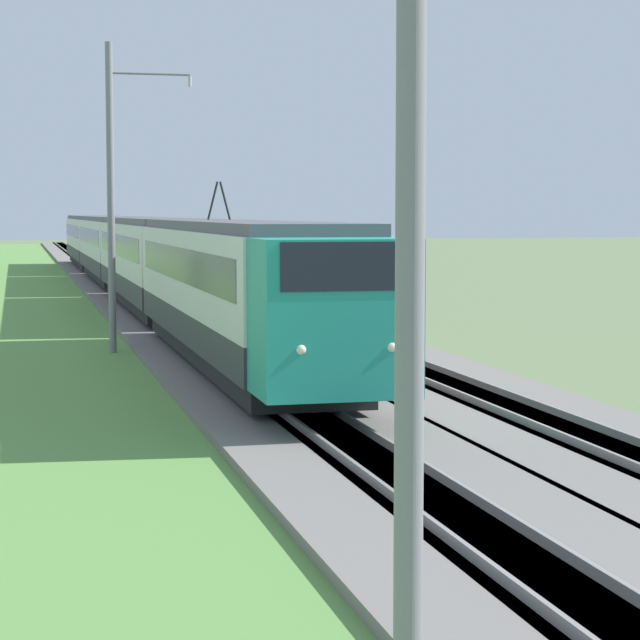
% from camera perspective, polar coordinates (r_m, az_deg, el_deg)
% --- Properties ---
extents(ballast_main, '(240.00, 4.40, 0.30)m').
position_cam_1_polar(ballast_main, '(53.55, -7.69, 0.42)').
color(ballast_main, slate).
rests_on(ballast_main, ground).
extents(ballast_adjacent, '(240.00, 4.40, 0.30)m').
position_cam_1_polar(ballast_adjacent, '(54.16, -3.20, 0.50)').
color(ballast_adjacent, slate).
rests_on(ballast_adjacent, ground).
extents(track_main, '(240.00, 1.57, 0.45)m').
position_cam_1_polar(track_main, '(53.55, -7.69, 0.43)').
color(track_main, '#4C4238').
rests_on(track_main, ground).
extents(track_adjacent, '(240.00, 1.57, 0.45)m').
position_cam_1_polar(track_adjacent, '(54.16, -3.20, 0.51)').
color(track_adjacent, '#4C4238').
rests_on(track_adjacent, ground).
extents(grass_verge, '(240.00, 9.25, 0.12)m').
position_cam_1_polar(grass_verge, '(53.27, -14.23, 0.19)').
color(grass_verge, '#5B8E42').
rests_on(grass_verge, ground).
extents(passenger_train, '(83.96, 3.01, 5.20)m').
position_cam_1_polar(passenger_train, '(63.37, -8.67, 3.17)').
color(passenger_train, teal).
rests_on(passenger_train, ground).
extents(catenary_mast_near, '(0.22, 2.56, 9.44)m').
position_cam_1_polar(catenary_mast_near, '(9.13, 4.50, 8.37)').
color(catenary_mast_near, slate).
rests_on(catenary_mast_near, ground).
extents(catenary_mast_mid, '(0.22, 2.56, 9.35)m').
position_cam_1_polar(catenary_mast_mid, '(37.82, -9.46, 5.62)').
color(catenary_mast_mid, slate).
rests_on(catenary_mast_mid, ground).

